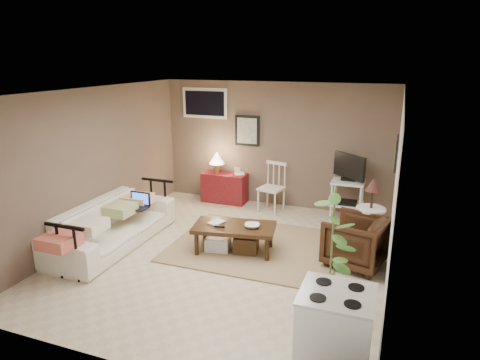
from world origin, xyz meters
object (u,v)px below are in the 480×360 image
at_px(side_table, 371,207).
at_px(stove, 334,334).
at_px(coffee_table, 234,236).
at_px(armchair, 355,239).
at_px(tv_stand, 348,185).
at_px(spindle_chair, 272,189).
at_px(red_console, 224,185).
at_px(potted_plant, 332,244).
at_px(sofa, 112,217).

xyz_separation_m(side_table, stove, (-0.10, -2.82, -0.29)).
bearing_deg(coffee_table, armchair, 7.27).
xyz_separation_m(tv_stand, stove, (0.38, -4.08, -0.21)).
distance_m(coffee_table, spindle_chair, 1.97).
bearing_deg(red_console, stove, -56.04).
bearing_deg(stove, coffee_table, 130.70).
height_order(coffee_table, potted_plant, potted_plant).
height_order(coffee_table, sofa, sofa).
height_order(side_table, potted_plant, potted_plant).
bearing_deg(potted_plant, red_console, 130.49).
relative_size(spindle_chair, stove, 1.09).
bearing_deg(red_console, sofa, -108.11).
bearing_deg(sofa, tv_stand, -53.80).
height_order(spindle_chair, stove, spindle_chair).
distance_m(red_console, spindle_chair, 1.07).
bearing_deg(side_table, armchair, -106.13).
bearing_deg(stove, potted_plant, 100.87).
bearing_deg(red_console, coffee_table, -63.91).
bearing_deg(spindle_chair, stove, -66.24).
relative_size(armchair, stove, 0.91).
bearing_deg(coffee_table, spindle_chair, 89.62).
height_order(spindle_chair, tv_stand, tv_stand).
bearing_deg(stove, armchair, 91.22).
relative_size(red_console, side_table, 0.89).
bearing_deg(sofa, stove, -114.74).
xyz_separation_m(coffee_table, red_console, (-1.04, 2.12, 0.10)).
bearing_deg(potted_plant, sofa, 171.11).
bearing_deg(tv_stand, armchair, -79.34).
distance_m(coffee_table, sofa, 1.91).
bearing_deg(potted_plant, stove, -79.13).
xyz_separation_m(sofa, potted_plant, (3.43, -0.54, 0.33)).
relative_size(tv_stand, armchair, 1.54).
bearing_deg(side_table, coffee_table, -158.73).
height_order(coffee_table, side_table, side_table).
distance_m(sofa, spindle_chair, 3.01).
distance_m(armchair, potted_plant, 1.24).
bearing_deg(potted_plant, spindle_chair, 118.30).
bearing_deg(stove, sofa, 155.26).
bearing_deg(side_table, red_console, 154.73).
relative_size(red_console, potted_plant, 0.70).
height_order(coffee_table, armchair, armchair).
bearing_deg(spindle_chair, sofa, -128.48).
relative_size(sofa, tv_stand, 1.92).
height_order(tv_stand, side_table, tv_stand).
bearing_deg(spindle_chair, tv_stand, 1.47).
relative_size(coffee_table, potted_plant, 0.88).
xyz_separation_m(coffee_table, tv_stand, (1.41, 1.99, 0.38)).
height_order(side_table, armchair, side_table).
height_order(sofa, spindle_chair, spindle_chair).
bearing_deg(sofa, armchair, -80.21).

